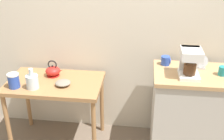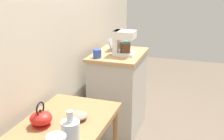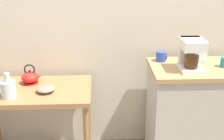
% 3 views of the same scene
% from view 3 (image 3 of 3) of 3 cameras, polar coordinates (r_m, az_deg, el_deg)
% --- Properties ---
extents(back_wall, '(4.40, 0.10, 2.80)m').
position_cam_3_polar(back_wall, '(2.85, 0.39, 12.18)').
color(back_wall, beige).
rests_on(back_wall, ground_plane).
extents(wooden_table, '(0.96, 0.58, 0.75)m').
position_cam_3_polar(wooden_table, '(2.74, -13.93, -5.18)').
color(wooden_table, '#9E7044').
rests_on(wooden_table, ground_plane).
extents(kitchen_counter, '(0.72, 0.53, 0.93)m').
position_cam_3_polar(kitchen_counter, '(2.88, 13.88, -8.05)').
color(kitchen_counter, '#BCB7AD').
rests_on(kitchen_counter, ground_plane).
extents(bowl_stoneware, '(0.15, 0.15, 0.05)m').
position_cam_3_polar(bowl_stoneware, '(2.60, -12.06, -3.42)').
color(bowl_stoneware, gray).
rests_on(bowl_stoneware, wooden_table).
extents(teakettle, '(0.19, 0.15, 0.18)m').
position_cam_3_polar(teakettle, '(2.80, -14.70, -1.29)').
color(teakettle, red).
rests_on(teakettle, wooden_table).
extents(glass_carafe_vase, '(0.12, 0.12, 0.21)m').
position_cam_3_polar(glass_carafe_vase, '(2.57, -18.44, -3.29)').
color(glass_carafe_vase, silver).
rests_on(glass_carafe_vase, wooden_table).
extents(coffee_maker, '(0.18, 0.22, 0.26)m').
position_cam_3_polar(coffee_maker, '(2.58, 14.29, 3.07)').
color(coffee_maker, white).
rests_on(coffee_maker, kitchen_counter).
extents(mug_blue, '(0.09, 0.09, 0.09)m').
position_cam_3_polar(mug_blue, '(2.76, 9.00, 2.48)').
color(mug_blue, '#2D4CAD').
rests_on(mug_blue, kitchen_counter).
extents(table_clock, '(0.13, 0.06, 0.14)m').
position_cam_3_polar(table_clock, '(2.80, 15.76, 2.55)').
color(table_clock, '#B2B5BA').
rests_on(table_clock, kitchen_counter).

